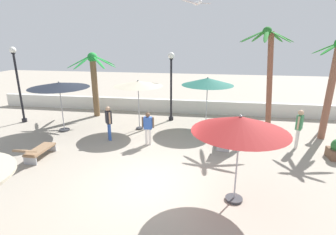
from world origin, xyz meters
TOP-DOWN VIEW (x-y plane):
  - ground_plane at (0.00, 0.00)m, footprint 56.00×56.00m
  - boundary_wall at (0.00, 8.77)m, footprint 25.20×0.30m
  - patio_umbrella_0 at (1.61, 6.32)m, footprint 2.77×2.77m
  - patio_umbrella_1 at (2.61, -0.57)m, footprint 2.72×2.72m
  - patio_umbrella_3 at (-1.91, 5.25)m, footprint 2.54×2.54m
  - patio_umbrella_5 at (-5.78, 4.38)m, footprint 3.00×3.00m
  - palm_tree_0 at (7.29, 5.34)m, footprint 2.14×2.23m
  - palm_tree_1 at (4.53, 5.83)m, footprint 2.51×2.45m
  - palm_tree_2 at (-5.21, 7.26)m, footprint 2.87×2.84m
  - lamp_post_0 at (-8.88, 5.40)m, footprint 0.34×0.34m
  - lamp_post_1 at (-0.46, 7.10)m, footprint 0.37×0.37m
  - lamp_post_2 at (7.96, 7.03)m, footprint 0.29×0.29m
  - lounge_chair_0 at (2.45, 3.41)m, footprint 0.65×1.87m
  - lounge_chair_1 at (-5.01, 0.99)m, footprint 0.58×1.85m
  - guest_0 at (5.66, 3.90)m, footprint 0.38×0.50m
  - guest_1 at (-0.95, 3.24)m, footprint 0.56×0.25m
  - guest_2 at (-2.91, 3.51)m, footprint 0.40×0.47m
  - seagull_0 at (1.22, 1.26)m, footprint 0.91×0.91m

SIDE VIEW (x-z plane):
  - ground_plane at x=0.00m, z-range 0.00..0.00m
  - lounge_chair_1 at x=-5.01m, z-range 0.00..0.81m
  - lounge_chair_0 at x=2.45m, z-range 0.00..0.81m
  - boundary_wall at x=0.00m, z-range 0.00..0.86m
  - guest_1 at x=-0.95m, z-range 0.15..1.68m
  - guest_2 at x=-2.91m, z-range 0.18..1.84m
  - guest_0 at x=5.66m, z-range 0.19..1.95m
  - lamp_post_2 at x=7.96m, z-range 0.13..3.45m
  - patio_umbrella_5 at x=-5.78m, z-range 1.09..3.72m
  - patio_umbrella_1 at x=2.61m, z-range 1.07..3.78m
  - lamp_post_1 at x=-0.46m, z-range 0.45..4.41m
  - patio_umbrella_3 at x=-1.91m, z-range 1.12..3.78m
  - patio_umbrella_0 at x=1.61m, z-range 1.11..3.84m
  - palm_tree_2 at x=-5.21m, z-range 0.55..4.45m
  - lamp_post_0 at x=-8.88m, z-range 0.38..4.63m
  - palm_tree_0 at x=7.29m, z-range 0.59..5.34m
  - palm_tree_1 at x=4.53m, z-range 0.71..5.94m
  - seagull_0 at x=1.22m, z-range 5.71..5.85m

